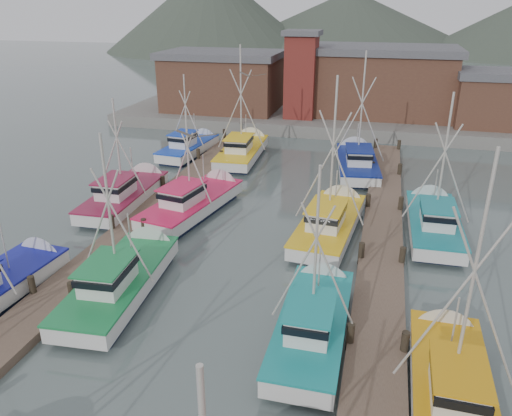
% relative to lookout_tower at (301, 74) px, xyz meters
% --- Properties ---
extents(ground, '(260.00, 260.00, 0.00)m').
position_rel_lookout_tower_xyz_m(ground, '(2.00, -33.00, -5.55)').
color(ground, '#485655').
rests_on(ground, ground).
extents(dock_left, '(2.30, 46.00, 1.50)m').
position_rel_lookout_tower_xyz_m(dock_left, '(-5.00, -28.96, -5.34)').
color(dock_left, brown).
rests_on(dock_left, ground).
extents(dock_right, '(2.30, 46.00, 1.50)m').
position_rel_lookout_tower_xyz_m(dock_right, '(9.00, -28.96, -5.34)').
color(dock_right, brown).
rests_on(dock_right, ground).
extents(quay, '(44.00, 16.00, 1.20)m').
position_rel_lookout_tower_xyz_m(quay, '(2.00, 4.00, -4.95)').
color(quay, slate).
rests_on(quay, ground).
extents(shed_left, '(12.72, 8.48, 6.20)m').
position_rel_lookout_tower_xyz_m(shed_left, '(-9.00, 2.00, -1.21)').
color(shed_left, brown).
rests_on(shed_left, quay).
extents(shed_center, '(14.84, 9.54, 6.90)m').
position_rel_lookout_tower_xyz_m(shed_center, '(8.00, 4.00, -0.86)').
color(shed_center, brown).
rests_on(shed_center, quay).
extents(shed_right, '(8.48, 6.36, 5.20)m').
position_rel_lookout_tower_xyz_m(shed_right, '(19.00, 1.00, -1.71)').
color(shed_right, brown).
rests_on(shed_right, quay).
extents(lookout_tower, '(3.60, 3.60, 8.50)m').
position_rel_lookout_tower_xyz_m(lookout_tower, '(0.00, 0.00, 0.00)').
color(lookout_tower, maroon).
rests_on(lookout_tower, quay).
extents(distant_hills, '(175.00, 140.00, 42.00)m').
position_rel_lookout_tower_xyz_m(distant_hills, '(-10.76, 89.59, -5.55)').
color(distant_hills, '#3F493D').
rests_on(distant_hills, ground).
extents(boat_4, '(3.39, 9.02, 8.36)m').
position_rel_lookout_tower_xyz_m(boat_4, '(-2.42, -33.20, -4.87)').
color(boat_4, black).
rests_on(boat_4, ground).
extents(boat_5, '(3.21, 8.25, 7.98)m').
position_rel_lookout_tower_xyz_m(boat_5, '(6.51, -34.30, -4.87)').
color(boat_5, black).
rests_on(boat_5, ground).
extents(boat_7, '(3.77, 8.01, 9.55)m').
position_rel_lookout_tower_xyz_m(boat_7, '(11.42, -36.59, -4.87)').
color(boat_7, black).
rests_on(boat_7, ground).
extents(boat_8, '(4.38, 9.39, 7.30)m').
position_rel_lookout_tower_xyz_m(boat_8, '(-2.54, -23.54, -4.88)').
color(boat_8, black).
rests_on(boat_8, ground).
extents(boat_9, '(3.87, 9.18, 9.76)m').
position_rel_lookout_tower_xyz_m(boat_9, '(6.08, -24.60, -4.87)').
color(boat_9, black).
rests_on(boat_9, ground).
extents(boat_10, '(3.28, 9.00, 7.78)m').
position_rel_lookout_tower_xyz_m(boat_10, '(-7.42, -23.39, -4.87)').
color(boat_10, black).
rests_on(boat_10, ground).
extents(boat_11, '(3.60, 8.72, 8.88)m').
position_rel_lookout_tower_xyz_m(boat_11, '(11.78, -23.00, -4.87)').
color(boat_11, black).
rests_on(boat_11, ground).
extents(boat_12, '(4.03, 9.37, 10.11)m').
position_rel_lookout_tower_xyz_m(boat_12, '(-2.81, -11.64, -4.87)').
color(boat_12, black).
rests_on(boat_12, ground).
extents(boat_13, '(4.00, 9.51, 9.96)m').
position_rel_lookout_tower_xyz_m(boat_13, '(6.73, -12.60, -4.87)').
color(boat_13, black).
rests_on(boat_13, ground).
extents(boat_14, '(3.19, 8.19, 7.52)m').
position_rel_lookout_tower_xyz_m(boat_14, '(-7.52, -11.76, -4.87)').
color(boat_14, black).
rests_on(boat_14, ground).
extents(gull_near, '(1.55, 0.65, 0.24)m').
position_rel_lookout_tower_xyz_m(gull_near, '(2.29, -35.37, 2.65)').
color(gull_near, gray).
rests_on(gull_near, ground).
extents(gull_far, '(1.50, 0.66, 0.24)m').
position_rel_lookout_tower_xyz_m(gull_far, '(1.90, -26.34, 3.45)').
color(gull_far, gray).
rests_on(gull_far, ground).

